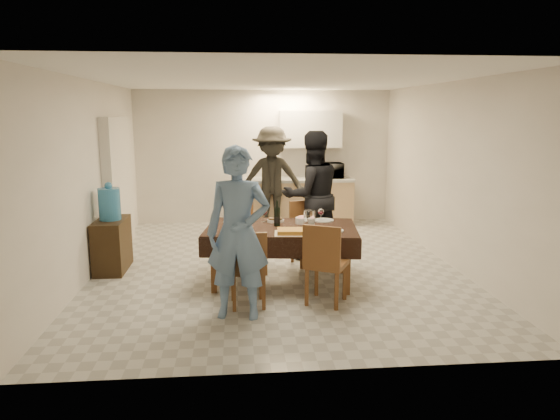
{
  "coord_description": "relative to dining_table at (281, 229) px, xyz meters",
  "views": [
    {
      "loc": [
        -0.55,
        -6.87,
        2.16
      ],
      "look_at": [
        0.03,
        -0.3,
        0.87
      ],
      "focal_mm": 32.0,
      "sensor_mm": 36.0,
      "label": 1
    }
  ],
  "objects": [
    {
      "name": "upper_cabinet",
      "position": [
        0.89,
        3.53,
        1.15
      ],
      "size": [
        1.2,
        0.34,
        0.7
      ],
      "primitive_type": "cube",
      "color": "silver",
      "rests_on": "wall_back"
    },
    {
      "name": "stub_partition",
      "position": [
        -2.43,
        1.91,
        0.35
      ],
      "size": [
        0.15,
        1.4,
        2.1
      ],
      "primitive_type": "cube",
      "color": "beige",
      "rests_on": "floor"
    },
    {
      "name": "savoury_tart",
      "position": [
        0.1,
        -0.38,
        0.06
      ],
      "size": [
        0.45,
        0.36,
        0.05
      ],
      "primitive_type": "cube",
      "rotation": [
        0.0,
        0.0,
        -0.09
      ],
      "color": "#C28C39",
      "rests_on": "dining_table"
    },
    {
      "name": "plate_near_left",
      "position": [
        -0.6,
        -0.3,
        0.04
      ],
      "size": [
        0.28,
        0.28,
        0.02
      ],
      "primitive_type": "cylinder",
      "color": "silver",
      "rests_on": "dining_table"
    },
    {
      "name": "person_near",
      "position": [
        -0.55,
        -1.05,
        0.22
      ],
      "size": [
        0.73,
        0.53,
        1.84
      ],
      "primitive_type": "imported",
      "rotation": [
        0.0,
        0.0,
        -0.14
      ],
      "color": "#5F81B0",
      "rests_on": "floor"
    },
    {
      "name": "wall_left",
      "position": [
        -2.51,
        0.71,
        0.6
      ],
      "size": [
        0.02,
        6.0,
        2.6
      ],
      "primitive_type": "cube",
      "color": "silver",
      "rests_on": "floor"
    },
    {
      "name": "microwave",
      "position": [
        1.24,
        3.39,
        0.35
      ],
      "size": [
        0.54,
        0.36,
        0.3
      ],
      "primitive_type": "imported",
      "rotation": [
        0.0,
        0.0,
        3.14
      ],
      "color": "silver",
      "rests_on": "kitchen_worktop"
    },
    {
      "name": "plate_near_right",
      "position": [
        0.6,
        -0.3,
        0.04
      ],
      "size": [
        0.27,
        0.27,
        0.02
      ],
      "primitive_type": "cylinder",
      "color": "silver",
      "rests_on": "dining_table"
    },
    {
      "name": "wine_glass_b",
      "position": [
        0.55,
        0.25,
        0.12
      ],
      "size": [
        0.08,
        0.08,
        0.18
      ],
      "primitive_type": null,
      "color": "white",
      "rests_on": "dining_table"
    },
    {
      "name": "wall_front",
      "position": [
        -0.01,
        -2.29,
        0.6
      ],
      "size": [
        5.0,
        0.02,
        2.6
      ],
      "primitive_type": "cube",
      "color": "silver",
      "rests_on": "floor"
    },
    {
      "name": "floor",
      "position": [
        -0.01,
        0.71,
        -0.7
      ],
      "size": [
        5.0,
        6.0,
        0.02
      ],
      "primitive_type": "cube",
      "color": "#B3B4AE",
      "rests_on": "ground"
    },
    {
      "name": "wine_glass_c",
      "position": [
        -0.2,
        0.3,
        0.13
      ],
      "size": [
        0.09,
        0.09,
        0.19
      ],
      "primitive_type": null,
      "color": "white",
      "rests_on": "dining_table"
    },
    {
      "name": "console",
      "position": [
        -2.29,
        0.72,
        -0.34
      ],
      "size": [
        0.39,
        0.78,
        0.72
      ],
      "primitive_type": "cube",
      "color": "#322210",
      "rests_on": "floor"
    },
    {
      "name": "mushroom_dish",
      "position": [
        -0.05,
        0.28,
        0.05
      ],
      "size": [
        0.21,
        0.21,
        0.04
      ],
      "primitive_type": "cylinder",
      "color": "silver",
      "rests_on": "dining_table"
    },
    {
      "name": "plate_far_right",
      "position": [
        0.6,
        0.3,
        0.04
      ],
      "size": [
        0.27,
        0.27,
        0.02
      ],
      "primitive_type": "cylinder",
      "color": "silver",
      "rests_on": "dining_table"
    },
    {
      "name": "salad_bowl",
      "position": [
        0.3,
        0.18,
        0.07
      ],
      "size": [
        0.2,
        0.2,
        0.08
      ],
      "primitive_type": "cylinder",
      "color": "silver",
      "rests_on": "dining_table"
    },
    {
      "name": "chair_far_left",
      "position": [
        -0.45,
        0.66,
        -0.13
      ],
      "size": [
        0.55,
        0.57,
        0.51
      ],
      "rotation": [
        0.0,
        0.0,
        3.53
      ],
      "color": "brown",
      "rests_on": "floor"
    },
    {
      "name": "wine_bottle",
      "position": [
        -0.05,
        0.05,
        0.2
      ],
      "size": [
        0.08,
        0.08,
        0.33
      ],
      "primitive_type": null,
      "color": "black",
      "rests_on": "dining_table"
    },
    {
      "name": "wine_glass_a",
      "position": [
        -0.55,
        -0.25,
        0.12
      ],
      "size": [
        0.08,
        0.08,
        0.17
      ],
      "primitive_type": null,
      "color": "white",
      "rests_on": "dining_table"
    },
    {
      "name": "dining_table",
      "position": [
        0.0,
        0.0,
        0.0
      ],
      "size": [
        2.01,
        1.33,
        0.74
      ],
      "rotation": [
        0.0,
        0.0,
        -0.13
      ],
      "color": "black",
      "rests_on": "floor"
    },
    {
      "name": "water_jug",
      "position": [
        -2.29,
        0.72,
        0.23
      ],
      "size": [
        0.29,
        0.29,
        0.44
      ],
      "primitive_type": "cylinder",
      "color": "#3A8DCA",
      "rests_on": "console"
    },
    {
      "name": "chair_near_left",
      "position": [
        -0.45,
        -0.83,
        -0.16
      ],
      "size": [
        0.42,
        0.42,
        0.48
      ],
      "rotation": [
        0.0,
        0.0,
        0.05
      ],
      "color": "brown",
      "rests_on": "floor"
    },
    {
      "name": "person_kitchen",
      "position": [
        0.1,
        2.94,
        0.26
      ],
      "size": [
        1.24,
        0.71,
        1.92
      ],
      "primitive_type": "imported",
      "color": "black",
      "rests_on": "floor"
    },
    {
      "name": "person_far",
      "position": [
        0.55,
        1.05,
        0.25
      ],
      "size": [
        1.08,
        0.93,
        1.91
      ],
      "primitive_type": "imported",
      "rotation": [
        0.0,
        0.0,
        3.39
      ],
      "color": "black",
      "rests_on": "floor"
    },
    {
      "name": "water_pitcher",
      "position": [
        0.35,
        -0.05,
        0.14
      ],
      "size": [
        0.14,
        0.14,
        0.22
      ],
      "primitive_type": "cylinder",
      "color": "white",
      "rests_on": "dining_table"
    },
    {
      "name": "plate_far_left",
      "position": [
        -0.6,
        0.3,
        0.04
      ],
      "size": [
        0.29,
        0.29,
        0.02
      ],
      "primitive_type": "cylinder",
      "color": "silver",
      "rests_on": "dining_table"
    },
    {
      "name": "wall_right",
      "position": [
        2.49,
        0.71,
        0.6
      ],
      "size": [
        0.02,
        6.0,
        2.6
      ],
      "primitive_type": "cube",
      "color": "silver",
      "rests_on": "floor"
    },
    {
      "name": "ceiling",
      "position": [
        -0.01,
        0.71,
        1.9
      ],
      "size": [
        5.0,
        6.0,
        0.02
      ],
      "primitive_type": "cube",
      "color": "white",
      "rests_on": "wall_back"
    },
    {
      "name": "kitchen_worktop",
      "position": [
        0.59,
        3.39,
        0.18
      ],
      "size": [
        2.24,
        0.64,
        0.05
      ],
      "primitive_type": "cube",
      "color": "#AFAFAA",
      "rests_on": "kitchen_base_cabinet"
    },
    {
      "name": "wall_back",
      "position": [
        -0.01,
        3.71,
        0.6
      ],
      "size": [
        5.0,
        0.02,
        2.6
      ],
      "primitive_type": "cube",
      "color": "silver",
      "rests_on": "floor"
    },
    {
      "name": "chair_near_right",
      "position": [
        0.45,
        -0.84,
        -0.12
      ],
      "size": [
        0.58,
        0.6,
        0.51
      ],
      "rotation": [
        0.0,
        0.0,
        -0.48
      ],
      "color": "brown",
      "rests_on": "floor"
    },
    {
      "name": "kitchen_base_cabinet",
      "position": [
        0.59,
        3.39,
        -0.27
      ],
      "size": [
        2.2,
        0.6,
        0.86
      ],
      "primitive_type": "cube",
      "color": "tan",
      "rests_on": "floor"
    },
    {
      "name": "chair_far_right",
      "position": [
        0.45,
        0.66,
        -0.15
      ],
      "size": [
        0.51,
        0.52,
        0.49
      ],
      "rotation": [
        0.0,
        0.0,
        3.42
      ],
      "color": "brown",
      "rests_on": "floor"
    }
  ]
}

